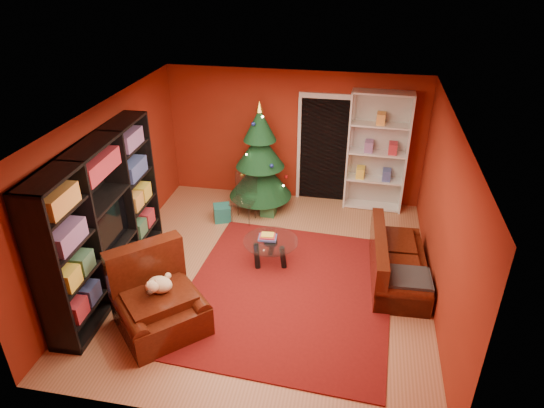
% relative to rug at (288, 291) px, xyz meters
% --- Properties ---
extents(floor, '(5.00, 5.50, 0.05)m').
position_rel_rug_xyz_m(floor, '(-0.40, 0.39, -0.04)').
color(floor, '#A66A46').
rests_on(floor, ground).
extents(ceiling, '(5.00, 5.50, 0.05)m').
position_rel_rug_xyz_m(ceiling, '(-0.40, 0.39, 2.61)').
color(ceiling, silver).
rests_on(ceiling, wall_back).
extents(wall_back, '(5.00, 0.05, 2.60)m').
position_rel_rug_xyz_m(wall_back, '(-0.40, 3.17, 1.29)').
color(wall_back, maroon).
rests_on(wall_back, ground).
extents(wall_left, '(0.05, 5.50, 2.60)m').
position_rel_rug_xyz_m(wall_left, '(-2.93, 0.39, 1.29)').
color(wall_left, maroon).
rests_on(wall_left, ground).
extents(wall_right, '(0.05, 5.50, 2.60)m').
position_rel_rug_xyz_m(wall_right, '(2.12, 0.39, 1.29)').
color(wall_right, maroon).
rests_on(wall_right, ground).
extents(doorway, '(1.06, 0.60, 2.16)m').
position_rel_rug_xyz_m(doorway, '(0.20, 3.12, 1.04)').
color(doorway, black).
rests_on(doorway, floor).
extents(rug, '(3.20, 3.67, 0.02)m').
position_rel_rug_xyz_m(rug, '(0.00, 0.00, 0.00)').
color(rug, maroon).
rests_on(rug, floor).
extents(media_unit, '(0.56, 3.00, 2.29)m').
position_rel_rug_xyz_m(media_unit, '(-2.68, -0.28, 1.13)').
color(media_unit, black).
rests_on(media_unit, floor).
extents(christmas_tree, '(1.42, 1.42, 2.17)m').
position_rel_rug_xyz_m(christmas_tree, '(-0.96, 2.54, 1.04)').
color(christmas_tree, black).
rests_on(christmas_tree, floor).
extents(gift_box_teal, '(0.40, 0.40, 0.30)m').
position_rel_rug_xyz_m(gift_box_teal, '(-1.57, 1.90, 0.14)').
color(gift_box_teal, '#1A726B').
rests_on(gift_box_teal, floor).
extents(gift_box_green, '(0.28, 0.28, 0.27)m').
position_rel_rug_xyz_m(gift_box_green, '(-0.75, 2.27, 0.13)').
color(gift_box_green, '#286A3C').
rests_on(gift_box_green, floor).
extents(gift_box_red, '(0.26, 0.26, 0.24)m').
position_rel_rug_xyz_m(gift_box_red, '(-1.01, 2.55, 0.11)').
color(gift_box_red, maroon).
rests_on(gift_box_red, floor).
extents(white_bookshelf, '(1.12, 0.45, 2.38)m').
position_rel_rug_xyz_m(white_bookshelf, '(1.21, 2.96, 1.15)').
color(white_bookshelf, white).
rests_on(white_bookshelf, floor).
extents(armchair, '(1.64, 1.64, 0.91)m').
position_rel_rug_xyz_m(armchair, '(-1.57, -1.07, 0.44)').
color(armchair, '#351108').
rests_on(armchair, rug).
extents(dog, '(0.50, 0.49, 0.30)m').
position_rel_rug_xyz_m(dog, '(-1.57, -1.00, 0.67)').
color(dog, beige).
rests_on(dog, armchair).
extents(sofa, '(0.88, 1.82, 0.77)m').
position_rel_rug_xyz_m(sofa, '(1.62, 0.65, 0.37)').
color(sofa, '#351108').
rests_on(sofa, rug).
extents(coffee_table, '(0.95, 0.95, 0.55)m').
position_rel_rug_xyz_m(coffee_table, '(-0.40, 0.67, 0.22)').
color(coffee_table, gray).
rests_on(coffee_table, rug).
extents(acrylic_chair, '(0.47, 0.50, 0.83)m').
position_rel_rug_xyz_m(acrylic_chair, '(-1.17, 1.94, 0.40)').
color(acrylic_chair, '#66605B').
rests_on(acrylic_chair, rug).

